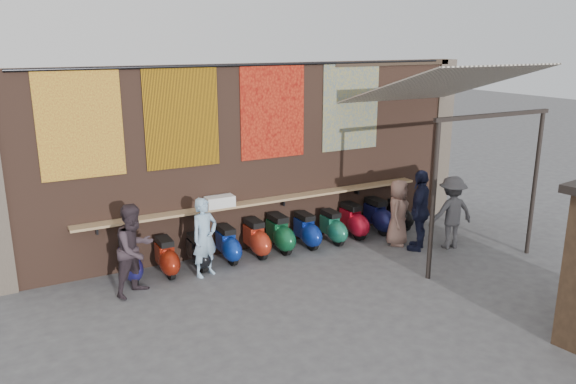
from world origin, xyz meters
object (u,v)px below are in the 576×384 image
object	(u,v)px
shelf_box	(220,202)
scooter_stool_5	(279,234)
scooter_stool_9	(377,216)
shopper_tan	(398,212)
scooter_stool_6	(306,231)
scooter_stool_10	(399,215)
shopper_navy	(420,210)
shopper_grey	(451,212)
scooter_stool_2	(198,252)
scooter_stool_8	(353,221)
scooter_stool_1	(166,257)
scooter_stool_3	(228,245)
diner_left	(205,237)
diner_right	(135,250)
scooter_stool_0	(130,263)
scooter_stool_7	(332,227)
scooter_stool_4	(256,238)

from	to	relation	value
shelf_box	scooter_stool_5	distance (m)	1.53
shelf_box	scooter_stool_9	world-z (taller)	shelf_box
scooter_stool_5	shopper_tan	distance (m)	2.70
scooter_stool_6	scooter_stool_9	xyz separation A→B (m)	(1.98, 0.04, 0.03)
scooter_stool_6	scooter_stool_10	bearing A→B (deg)	0.96
shopper_navy	shopper_grey	size ratio (longest dim) A/B	1.11
scooter_stool_2	shopper_tan	size ratio (longest dim) A/B	0.49
scooter_stool_6	scooter_stool_8	distance (m)	1.29
scooter_stool_1	scooter_stool_3	xyz separation A→B (m)	(1.33, 0.09, 0.00)
scooter_stool_10	diner_left	xyz separation A→B (m)	(-5.15, -0.45, 0.44)
scooter_stool_5	shelf_box	bearing A→B (deg)	168.33
scooter_stool_3	diner_right	bearing A→B (deg)	-162.54
scooter_stool_6	scooter_stool_9	world-z (taller)	scooter_stool_9
scooter_stool_1	scooter_stool_2	xyz separation A→B (m)	(0.65, 0.02, -0.02)
scooter_stool_1	scooter_stool_9	world-z (taller)	scooter_stool_9
shelf_box	shopper_grey	distance (m)	5.06
scooter_stool_3	scooter_stool_6	world-z (taller)	scooter_stool_6
scooter_stool_1	scooter_stool_9	size ratio (longest dim) A/B	0.90
scooter_stool_0	scooter_stool_3	size ratio (longest dim) A/B	0.99
scooter_stool_10	diner_right	xyz separation A→B (m)	(-6.53, -0.64, 0.50)
scooter_stool_2	scooter_stool_7	xyz separation A→B (m)	(3.19, -0.02, 0.02)
scooter_stool_3	shopper_navy	size ratio (longest dim) A/B	0.43
scooter_stool_0	diner_left	distance (m)	1.49
scooter_stool_2	scooter_stool_4	bearing A→B (deg)	3.03
scooter_stool_1	scooter_stool_5	distance (m)	2.54
shelf_box	scooter_stool_7	bearing A→B (deg)	-7.78
shopper_tan	diner_right	bearing A→B (deg)	137.19
diner_left	diner_right	size ratio (longest dim) A/B	0.93
diner_left	shopper_tan	bearing A→B (deg)	-23.79
scooter_stool_1	shopper_navy	world-z (taller)	shopper_navy
scooter_stool_9	shopper_grey	size ratio (longest dim) A/B	0.53
shopper_tan	scooter_stool_4	bearing A→B (deg)	123.78
diner_right	shopper_navy	size ratio (longest dim) A/B	0.95
scooter_stool_2	scooter_stool_6	bearing A→B (deg)	0.45
scooter_stool_0	scooter_stool_5	distance (m)	3.23
scooter_stool_9	shopper_navy	xyz separation A→B (m)	(0.12, -1.32, 0.49)
scooter_stool_1	shopper_tan	world-z (taller)	shopper_tan
scooter_stool_1	shopper_navy	bearing A→B (deg)	-13.22
shopper_navy	scooter_stool_1	bearing A→B (deg)	-51.02
scooter_stool_8	diner_left	world-z (taller)	diner_left
scooter_stool_3	scooter_stool_6	xyz separation A→B (m)	(1.86, -0.05, 0.01)
shopper_tan	scooter_stool_9	bearing A→B (deg)	43.06
scooter_stool_0	scooter_stool_4	distance (m)	2.67
scooter_stool_0	scooter_stool_10	size ratio (longest dim) A/B	1.05
scooter_stool_5	diner_left	distance (m)	1.96
scooter_stool_6	diner_left	xyz separation A→B (m)	(-2.52, -0.41, 0.41)
diner_left	shopper_grey	bearing A→B (deg)	-30.39
scooter_stool_8	shopper_navy	bearing A→B (deg)	-58.47
scooter_stool_10	shopper_tan	bearing A→B (deg)	-131.02
scooter_stool_3	shelf_box	bearing A→B (deg)	99.53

